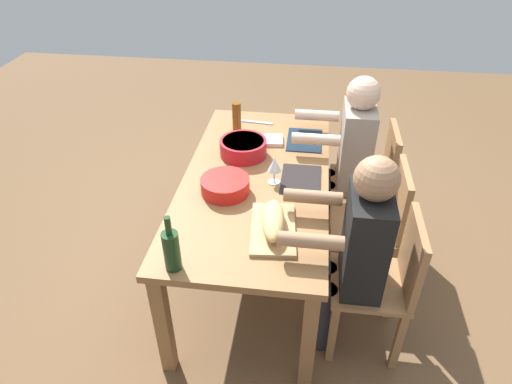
{
  "coord_description": "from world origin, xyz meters",
  "views": [
    {
      "loc": [
        -2.2,
        -0.29,
        2.21
      ],
      "look_at": [
        0.0,
        0.0,
        0.63
      ],
      "focal_mm": 31.71,
      "sensor_mm": 36.0,
      "label": 1
    }
  ],
  "objects_px": {
    "chair_near_right": "(372,178)",
    "serving_bowl_salad": "(243,147)",
    "serving_bowl_pasta": "(225,185)",
    "diner_near_left": "(356,245)",
    "wine_bottle": "(171,250)",
    "beer_bottle": "(237,118)",
    "diner_near_right": "(349,149)",
    "bread_loaf": "(273,220)",
    "chair_near_left": "(386,279)",
    "chair_near_center": "(378,221)",
    "napkin_stack": "(272,140)",
    "dining_table": "(256,189)",
    "wine_glass": "(274,165)",
    "cutting_board": "(273,229)"
  },
  "relations": [
    {
      "from": "dining_table",
      "to": "serving_bowl_pasta",
      "type": "xyz_separation_m",
      "value": [
        -0.18,
        0.15,
        0.14
      ]
    },
    {
      "from": "dining_table",
      "to": "cutting_board",
      "type": "xyz_separation_m",
      "value": [
        -0.47,
        -0.15,
        0.1
      ]
    },
    {
      "from": "dining_table",
      "to": "chair_near_left",
      "type": "distance_m",
      "value": 0.9
    },
    {
      "from": "chair_near_center",
      "to": "chair_near_right",
      "type": "relative_size",
      "value": 1.0
    },
    {
      "from": "serving_bowl_pasta",
      "to": "bread_loaf",
      "type": "bearing_deg",
      "value": -134.8
    },
    {
      "from": "chair_near_center",
      "to": "diner_near_left",
      "type": "bearing_deg",
      "value": 158.99
    },
    {
      "from": "diner_near_left",
      "to": "wine_glass",
      "type": "height_order",
      "value": "diner_near_left"
    },
    {
      "from": "chair_near_center",
      "to": "napkin_stack",
      "type": "xyz_separation_m",
      "value": [
        0.43,
        0.69,
        0.27
      ]
    },
    {
      "from": "diner_near_left",
      "to": "serving_bowl_pasta",
      "type": "height_order",
      "value": "diner_near_left"
    },
    {
      "from": "diner_near_right",
      "to": "napkin_stack",
      "type": "relative_size",
      "value": 8.57
    },
    {
      "from": "serving_bowl_salad",
      "to": "wine_glass",
      "type": "xyz_separation_m",
      "value": [
        -0.29,
        -0.22,
        0.06
      ]
    },
    {
      "from": "diner_near_left",
      "to": "wine_bottle",
      "type": "height_order",
      "value": "diner_near_left"
    },
    {
      "from": "cutting_board",
      "to": "diner_near_left",
      "type": "bearing_deg",
      "value": -90.79
    },
    {
      "from": "diner_near_left",
      "to": "cutting_board",
      "type": "height_order",
      "value": "diner_near_left"
    },
    {
      "from": "beer_bottle",
      "to": "serving_bowl_pasta",
      "type": "bearing_deg",
      "value": -175.88
    },
    {
      "from": "diner_near_left",
      "to": "diner_near_right",
      "type": "xyz_separation_m",
      "value": [
        0.96,
        0.0,
        0.0
      ]
    },
    {
      "from": "beer_bottle",
      "to": "wine_glass",
      "type": "xyz_separation_m",
      "value": [
        -0.57,
        -0.31,
        0.01
      ]
    },
    {
      "from": "chair_near_right",
      "to": "bread_loaf",
      "type": "bearing_deg",
      "value": 147.84
    },
    {
      "from": "chair_near_center",
      "to": "wine_glass",
      "type": "relative_size",
      "value": 5.12
    },
    {
      "from": "cutting_board",
      "to": "napkin_stack",
      "type": "height_order",
      "value": "napkin_stack"
    },
    {
      "from": "cutting_board",
      "to": "wine_glass",
      "type": "height_order",
      "value": "wine_glass"
    },
    {
      "from": "bread_loaf",
      "to": "cutting_board",
      "type": "bearing_deg",
      "value": 180.0
    },
    {
      "from": "chair_near_center",
      "to": "chair_near_left",
      "type": "distance_m",
      "value": 0.48
    },
    {
      "from": "chair_near_right",
      "to": "serving_bowl_pasta",
      "type": "relative_size",
      "value": 3.13
    },
    {
      "from": "serving_bowl_salad",
      "to": "napkin_stack",
      "type": "xyz_separation_m",
      "value": [
        0.19,
        -0.16,
        -0.05
      ]
    },
    {
      "from": "serving_bowl_pasta",
      "to": "serving_bowl_salad",
      "type": "bearing_deg",
      "value": -5.19
    },
    {
      "from": "cutting_board",
      "to": "beer_bottle",
      "type": "bearing_deg",
      "value": 19.24
    },
    {
      "from": "chair_near_left",
      "to": "serving_bowl_salad",
      "type": "height_order",
      "value": "chair_near_left"
    },
    {
      "from": "diner_near_left",
      "to": "wine_bottle",
      "type": "xyz_separation_m",
      "value": [
        -0.31,
        0.83,
        0.15
      ]
    },
    {
      "from": "chair_near_center",
      "to": "serving_bowl_pasta",
      "type": "xyz_separation_m",
      "value": [
        -0.18,
        0.9,
        0.31
      ]
    },
    {
      "from": "chair_near_center",
      "to": "diner_near_right",
      "type": "height_order",
      "value": "diner_near_right"
    },
    {
      "from": "cutting_board",
      "to": "wine_glass",
      "type": "relative_size",
      "value": 2.41
    },
    {
      "from": "napkin_stack",
      "to": "bread_loaf",
      "type": "bearing_deg",
      "value": -173.88
    },
    {
      "from": "dining_table",
      "to": "napkin_stack",
      "type": "relative_size",
      "value": 12.42
    },
    {
      "from": "chair_near_left",
      "to": "serving_bowl_pasta",
      "type": "relative_size",
      "value": 3.13
    },
    {
      "from": "dining_table",
      "to": "chair_near_center",
      "type": "xyz_separation_m",
      "value": [
        0.0,
        -0.75,
        -0.17
      ]
    },
    {
      "from": "wine_bottle",
      "to": "wine_glass",
      "type": "bearing_deg",
      "value": -27.27
    },
    {
      "from": "cutting_board",
      "to": "wine_bottle",
      "type": "height_order",
      "value": "wine_bottle"
    },
    {
      "from": "diner_near_right",
      "to": "chair_near_right",
      "type": "bearing_deg",
      "value": -90.0
    },
    {
      "from": "serving_bowl_salad",
      "to": "diner_near_left",
      "type": "bearing_deg",
      "value": -136.75
    },
    {
      "from": "diner_near_left",
      "to": "cutting_board",
      "type": "relative_size",
      "value": 3.0
    },
    {
      "from": "diner_near_right",
      "to": "napkin_stack",
      "type": "bearing_deg",
      "value": 95.21
    },
    {
      "from": "chair_near_right",
      "to": "serving_bowl_salad",
      "type": "height_order",
      "value": "chair_near_right"
    },
    {
      "from": "dining_table",
      "to": "bread_loaf",
      "type": "height_order",
      "value": "bread_loaf"
    },
    {
      "from": "diner_near_left",
      "to": "wine_glass",
      "type": "relative_size",
      "value": 7.23
    },
    {
      "from": "chair_near_center",
      "to": "napkin_stack",
      "type": "distance_m",
      "value": 0.86
    },
    {
      "from": "dining_table",
      "to": "diner_near_left",
      "type": "bearing_deg",
      "value": -130.37
    },
    {
      "from": "dining_table",
      "to": "chair_near_center",
      "type": "relative_size",
      "value": 2.05
    },
    {
      "from": "serving_bowl_salad",
      "to": "beer_bottle",
      "type": "distance_m",
      "value": 0.31
    },
    {
      "from": "bread_loaf",
      "to": "wine_glass",
      "type": "bearing_deg",
      "value": 5.03
    }
  ]
}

